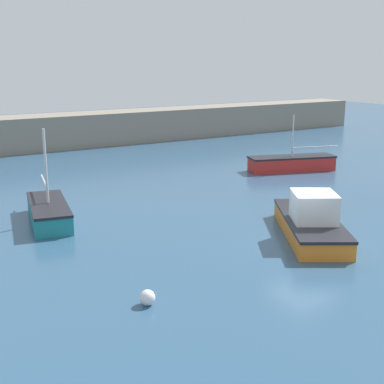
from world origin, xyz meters
The scene contains 6 objects.
ground_plane centered at (0.00, 0.00, -0.10)m, with size 120.00×120.00×0.20m, color #2D5170.
harbor_breakwater centered at (0.00, 28.87, 1.41)m, with size 63.69×3.73×2.81m, color gray.
motorboat_grey_hull centered at (0.55, 0.22, 0.67)m, with size 5.17×6.50×2.02m.
sailboat_short_mast centered at (-8.26, 8.19, 0.49)m, with size 2.63×5.60×4.37m.
sailboat_twin_hulled centered at (9.36, 11.10, 0.51)m, with size 6.27×3.36×3.79m.
mooring_buoy_white centered at (-8.37, -1.90, 0.25)m, with size 0.49×0.49×0.49m, color white.
Camera 1 is at (-15.24, -15.47, 7.37)m, focal length 50.00 mm.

